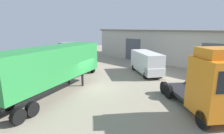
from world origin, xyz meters
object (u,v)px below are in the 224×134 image
object	(u,v)px
box_truck_green	(73,55)
delivery_van_white	(147,62)
tractor_unit_orange	(212,86)
container_trailer_green	(52,65)

from	to	relation	value
box_truck_green	delivery_van_white	distance (m)	9.50
box_truck_green	tractor_unit_orange	bearing A→B (deg)	-176.00
tractor_unit_orange	delivery_van_white	distance (m)	10.60
container_trailer_green	delivery_van_white	world-z (taller)	container_trailer_green
tractor_unit_orange	delivery_van_white	size ratio (longest dim) A/B	1.10
tractor_unit_orange	container_trailer_green	bearing A→B (deg)	-115.63
delivery_van_white	container_trailer_green	bearing A→B (deg)	-63.57
tractor_unit_orange	delivery_van_white	bearing A→B (deg)	-176.87
tractor_unit_orange	box_truck_green	size ratio (longest dim) A/B	0.85
container_trailer_green	delivery_van_white	bearing A→B (deg)	-29.23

